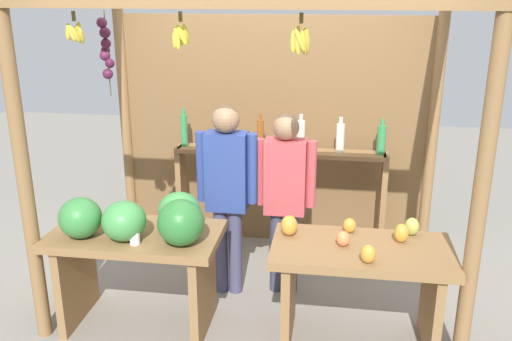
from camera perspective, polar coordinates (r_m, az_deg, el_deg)
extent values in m
plane|color=gray|center=(4.85, 0.33, -11.57)|extent=(12.00, 12.00, 0.00)
cylinder|color=olive|center=(4.02, -22.56, -0.68)|extent=(0.10, 0.10, 2.41)
cylinder|color=olive|center=(3.57, 21.85, -2.95)|extent=(0.10, 0.10, 2.41)
cylinder|color=olive|center=(5.60, -13.17, 5.40)|extent=(0.10, 0.10, 2.41)
cylinder|color=olive|center=(5.29, 17.62, 4.25)|extent=(0.10, 0.10, 2.41)
cube|color=brown|center=(5.30, 1.79, 3.80)|extent=(2.90, 0.04, 2.17)
cylinder|color=brown|center=(3.67, -18.09, 14.73)|extent=(0.02, 0.02, 0.06)
ellipsoid|color=gold|center=(3.67, -17.38, 12.97)|extent=(0.04, 0.07, 0.11)
ellipsoid|color=gold|center=(3.69, -17.70, 13.49)|extent=(0.07, 0.05, 0.12)
ellipsoid|color=gold|center=(3.71, -17.94, 13.18)|extent=(0.07, 0.05, 0.12)
ellipsoid|color=gold|center=(3.69, -18.57, 13.26)|extent=(0.04, 0.06, 0.11)
ellipsoid|color=gold|center=(3.66, -18.24, 13.14)|extent=(0.07, 0.05, 0.12)
ellipsoid|color=gold|center=(3.66, -17.91, 13.03)|extent=(0.07, 0.05, 0.12)
cylinder|color=brown|center=(3.48, -7.71, 15.29)|extent=(0.02, 0.02, 0.06)
ellipsoid|color=yellow|center=(3.48, -7.18, 13.67)|extent=(0.04, 0.09, 0.14)
ellipsoid|color=yellow|center=(3.51, -7.42, 13.45)|extent=(0.08, 0.05, 0.14)
ellipsoid|color=yellow|center=(3.51, -7.76, 13.33)|extent=(0.06, 0.05, 0.14)
ellipsoid|color=yellow|center=(3.50, -8.21, 13.34)|extent=(0.04, 0.07, 0.14)
ellipsoid|color=yellow|center=(3.46, -8.06, 13.17)|extent=(0.05, 0.04, 0.14)
ellipsoid|color=yellow|center=(3.46, -7.56, 13.51)|extent=(0.08, 0.06, 0.14)
cylinder|color=brown|center=(3.31, 4.64, 15.23)|extent=(0.02, 0.02, 0.06)
ellipsoid|color=gold|center=(3.31, 5.22, 12.84)|extent=(0.04, 0.07, 0.15)
ellipsoid|color=gold|center=(3.34, 4.96, 13.16)|extent=(0.07, 0.07, 0.15)
ellipsoid|color=gold|center=(3.34, 4.60, 13.22)|extent=(0.09, 0.04, 0.15)
ellipsoid|color=gold|center=(3.35, 4.07, 13.45)|extent=(0.07, 0.07, 0.15)
ellipsoid|color=gold|center=(3.32, 3.83, 13.01)|extent=(0.04, 0.09, 0.15)
ellipsoid|color=gold|center=(3.30, 4.23, 12.77)|extent=(0.06, 0.05, 0.15)
ellipsoid|color=gold|center=(3.29, 4.49, 13.09)|extent=(0.09, 0.04, 0.15)
ellipsoid|color=gold|center=(3.30, 4.86, 12.85)|extent=(0.05, 0.05, 0.15)
cylinder|color=#4C422D|center=(3.82, -14.89, 11.43)|extent=(0.01, 0.01, 0.55)
sphere|color=#511938|center=(3.81, -15.44, 14.31)|extent=(0.07, 0.07, 0.07)
sphere|color=#47142D|center=(3.79, -15.14, 13.40)|extent=(0.07, 0.07, 0.07)
sphere|color=#47142D|center=(3.80, -15.05, 12.39)|extent=(0.07, 0.07, 0.07)
sphere|color=#47142D|center=(3.85, -15.08, 11.74)|extent=(0.06, 0.06, 0.06)
sphere|color=#601E42|center=(3.85, -15.13, 11.25)|extent=(0.07, 0.07, 0.07)
sphere|color=#47142D|center=(3.80, -14.67, 10.52)|extent=(0.06, 0.06, 0.06)
sphere|color=#511938|center=(3.83, -14.86, 9.50)|extent=(0.07, 0.07, 0.07)
cube|color=olive|center=(4.11, -12.21, -6.54)|extent=(1.22, 0.64, 0.06)
cube|color=olive|center=(4.46, -17.85, -10.35)|extent=(0.06, 0.58, 0.69)
cube|color=olive|center=(4.15, -5.39, -11.79)|extent=(0.06, 0.58, 0.69)
ellipsoid|color=#2D7533|center=(3.80, -7.67, -5.28)|extent=(0.35, 0.35, 0.32)
ellipsoid|color=#38843D|center=(4.06, -17.47, -4.62)|extent=(0.36, 0.36, 0.29)
ellipsoid|color=#429347|center=(4.03, -7.82, -4.14)|extent=(0.35, 0.35, 0.28)
ellipsoid|color=#429347|center=(3.95, -13.29, -5.03)|extent=(0.42, 0.42, 0.28)
cylinder|color=white|center=(3.90, -12.25, -6.72)|extent=(0.07, 0.07, 0.09)
cube|color=olive|center=(3.87, 10.74, -8.06)|extent=(1.22, 0.64, 0.06)
cube|color=olive|center=(4.06, 3.36, -12.47)|extent=(0.06, 0.58, 0.69)
cube|color=olive|center=(4.11, 17.39, -12.97)|extent=(0.06, 0.58, 0.69)
ellipsoid|color=gold|center=(4.04, 9.51, -5.54)|extent=(0.13, 0.13, 0.11)
ellipsoid|color=#A8B24C|center=(4.09, 15.60, -5.52)|extent=(0.13, 0.13, 0.13)
ellipsoid|color=gold|center=(3.96, 14.59, -6.19)|extent=(0.14, 0.14, 0.13)
ellipsoid|color=gold|center=(3.94, 3.39, -5.61)|extent=(0.17, 0.17, 0.15)
ellipsoid|color=#E07F47|center=(3.83, 8.87, -6.87)|extent=(0.13, 0.13, 0.11)
ellipsoid|color=gold|center=(3.64, 11.36, -8.33)|extent=(0.14, 0.14, 0.12)
cube|color=olive|center=(5.41, -7.59, -2.58)|extent=(0.05, 0.20, 1.00)
cube|color=olive|center=(5.23, 12.72, -3.63)|extent=(0.05, 0.20, 1.00)
cube|color=olive|center=(5.08, 2.46, 1.89)|extent=(1.88, 0.22, 0.04)
cylinder|color=#338C4C|center=(5.20, -7.33, 4.07)|extent=(0.06, 0.06, 0.30)
cylinder|color=#338C4C|center=(5.16, -7.41, 5.99)|extent=(0.03, 0.03, 0.06)
cylinder|color=#D8B266|center=(5.12, -3.36, 3.86)|extent=(0.06, 0.06, 0.28)
cylinder|color=#D8B266|center=(5.08, -3.39, 5.73)|extent=(0.03, 0.03, 0.06)
cylinder|color=#994C1E|center=(5.06, 0.45, 3.67)|extent=(0.06, 0.06, 0.27)
cylinder|color=#994C1E|center=(5.02, 0.45, 5.49)|extent=(0.03, 0.03, 0.06)
cylinder|color=silver|center=(5.02, 4.57, 3.53)|extent=(0.07, 0.07, 0.28)
cylinder|color=silver|center=(4.98, 4.62, 5.41)|extent=(0.03, 0.03, 0.06)
cylinder|color=silver|center=(5.02, 8.57, 3.27)|extent=(0.07, 0.07, 0.26)
cylinder|color=silver|center=(4.98, 8.65, 5.05)|extent=(0.03, 0.03, 0.06)
cylinder|color=#338C4C|center=(5.03, 12.64, 3.05)|extent=(0.08, 0.08, 0.26)
cylinder|color=#338C4C|center=(4.99, 12.77, 4.81)|extent=(0.03, 0.03, 0.06)
cylinder|color=#444465|center=(4.62, -3.60, -8.08)|extent=(0.11, 0.11, 0.74)
cylinder|color=#444465|center=(4.59, -2.12, -8.19)|extent=(0.11, 0.11, 0.74)
cube|color=#2D428C|center=(4.34, -3.00, -0.11)|extent=(0.32, 0.19, 0.62)
cylinder|color=#2D428C|center=(4.38, -5.58, 0.40)|extent=(0.08, 0.08, 0.56)
cylinder|color=#2D428C|center=(4.30, -0.39, 0.16)|extent=(0.08, 0.08, 0.56)
sphere|color=#997051|center=(4.23, -3.10, 5.25)|extent=(0.21, 0.21, 0.21)
cylinder|color=#3A3D55|center=(4.63, 2.12, -8.22)|extent=(0.11, 0.11, 0.70)
cylinder|color=#3A3D55|center=(4.62, 3.61, -8.30)|extent=(0.11, 0.11, 0.70)
cube|color=#BF474C|center=(4.37, 3.00, -0.64)|extent=(0.32, 0.19, 0.59)
cylinder|color=#BF474C|center=(4.38, 0.40, -0.15)|extent=(0.08, 0.08, 0.53)
cylinder|color=#BF474C|center=(4.35, 5.63, -0.40)|extent=(0.08, 0.08, 0.53)
sphere|color=#997051|center=(4.25, 3.09, 4.43)|extent=(0.20, 0.20, 0.20)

